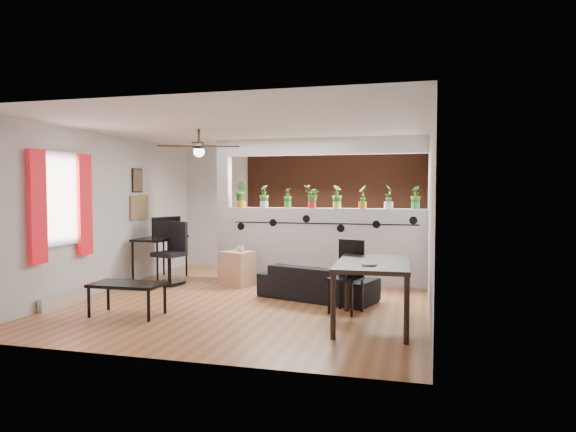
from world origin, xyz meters
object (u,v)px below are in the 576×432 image
Objects in this scene: ceiling_fan at (199,148)px; cube_shelf at (238,268)px; sofa at (317,283)px; coffee_table at (127,286)px; potted_plant_4 at (337,196)px; potted_plant_5 at (362,196)px; potted_plant_0 at (241,194)px; potted_plant_2 at (288,197)px; computer_desk at (160,241)px; folding_chair at (349,270)px; office_chair at (172,257)px; cup at (240,249)px; potted_plant_3 at (312,196)px; dining_table at (373,269)px; potted_plant_6 at (389,196)px; potted_plant_7 at (416,197)px; potted_plant_1 at (264,196)px.

ceiling_fan reaches higher than cube_shelf.
coffee_table is at bearing 53.83° from sofa.
potted_plant_4 reaches higher than cube_shelf.
potted_plant_5 is 0.42× the size of coffee_table.
ceiling_fan reaches higher than potted_plant_0.
coffee_table is (-1.42, -3.02, -1.15)m from potted_plant_2.
cube_shelf is at bearing 81.79° from ceiling_fan.
computer_desk is 4.04m from folding_chair.
cube_shelf is (-1.65, -0.61, -1.27)m from potted_plant_4.
office_chair is 1.10× the size of folding_chair.
cup reaches higher than sofa.
sofa is 1.75m from cup.
cup is at bearing -152.13° from potted_plant_3.
cube_shelf is 0.55× the size of office_chair.
folding_chair reaches higher than coffee_table.
sofa is 2.80m from office_chair.
ceiling_fan is 3.28m from dining_table.
cup is at bearing -71.69° from potted_plant_0.
potted_plant_2 is at bearing 64.72° from coffee_table.
potted_plant_2 is at bearing 11.78° from computer_desk.
office_chair is 4.16m from dining_table.
cube_shelf is (-2.56, -0.61, -1.28)m from potted_plant_6.
potted_plant_7 is at bearing -118.79° from sofa.
potted_plant_7 is at bearing 0.00° from potted_plant_3.
potted_plant_6 is (1.81, 0.00, 0.03)m from potted_plant_2.
coffee_table is at bearing -107.87° from potted_plant_1.
coffee_table is at bearing -140.68° from potted_plant_7.
office_chair is (-2.74, 0.55, 0.23)m from sofa.
coffee_table is (0.49, -2.20, -0.09)m from office_chair.
potted_plant_6 is (2.26, -0.00, 0.01)m from potted_plant_1.
potted_plant_0 is 1.81m from potted_plant_4.
computer_desk is 2.70m from coffee_table.
office_chair reaches higher than cup.
potted_plant_1 is at bearing 180.00° from potted_plant_7.
potted_plant_6 is at bearing 31.62° from cube_shelf.
office_chair is at bearing -168.95° from potted_plant_7.
potted_plant_0 is at bearing 180.00° from potted_plant_4.
cube_shelf is 4.72× the size of cup.
potted_plant_5 is 3.53m from office_chair.
potted_plant_4 is 0.27× the size of dining_table.
ceiling_fan is 3.35m from potted_plant_6.
potted_plant_1 reaches higher than coffee_table.
sofa is (-0.08, -1.36, -1.32)m from potted_plant_4.
computer_desk is 0.57m from office_chair.
potted_plant_2 is 1.81m from potted_plant_6.
ceiling_fan is 9.40× the size of cup.
potted_plant_4 is at bearing 180.00° from potted_plant_7.
potted_plant_6 is 2.14m from sofa.
potted_plant_2 is at bearing 0.00° from potted_plant_0.
ceiling_fan is at bearing -90.64° from potted_plant_0.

